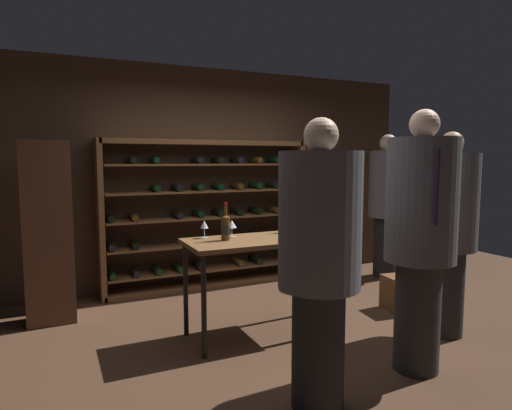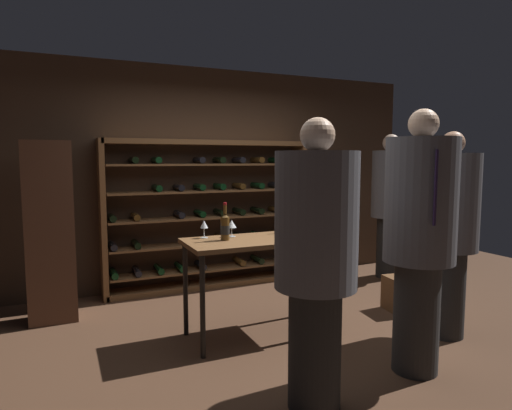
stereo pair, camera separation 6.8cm
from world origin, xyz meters
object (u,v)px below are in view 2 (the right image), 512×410
object	(u,v)px
wine_bottle_black_capsule	(293,220)
wine_glass_stemmed_center	(204,225)
wine_crate	(409,293)
wine_glass_stemmed_right	(232,224)
wine_bottle_gold_foil	(225,227)
person_bystander_red_print	(390,200)
wine_rack	(212,214)
tasting_table	(255,249)
person_guest_plum_blouse	(449,226)
display_cabinet	(50,232)
person_guest_khaki	(316,253)
person_host_in_suit	(419,231)

from	to	relation	value
wine_bottle_black_capsule	wine_glass_stemmed_center	xyz separation A→B (m)	(-0.88, 0.05, -0.01)
wine_crate	wine_glass_stemmed_right	world-z (taller)	wine_glass_stemmed_right
wine_crate	wine_bottle_gold_foil	xyz separation A→B (m)	(-2.03, 0.09, 0.82)
person_bystander_red_print	wine_crate	size ratio (longest dim) A/B	4.00
wine_crate	wine_glass_stemmed_center	bearing A→B (deg)	172.79
person_bystander_red_print	wine_bottle_gold_foil	bearing A→B (deg)	-34.42
wine_rack	wine_bottle_gold_foil	distance (m)	1.66
wine_glass_stemmed_center	wine_glass_stemmed_right	xyz separation A→B (m)	(0.25, -0.05, -0.00)
tasting_table	person_bystander_red_print	distance (m)	2.70
wine_glass_stemmed_right	person_guest_plum_blouse	bearing A→B (deg)	-27.30
person_bystander_red_print	display_cabinet	world-z (taller)	person_bystander_red_print
person_guest_plum_blouse	person_guest_khaki	bearing A→B (deg)	147.54
person_bystander_red_print	person_guest_khaki	distance (m)	3.48
person_guest_plum_blouse	person_host_in_suit	xyz separation A→B (m)	(-0.74, -0.41, 0.06)
tasting_table	wine_crate	world-z (taller)	tasting_table
wine_bottle_gold_foil	wine_bottle_black_capsule	bearing A→B (deg)	10.24
tasting_table	person_host_in_suit	size ratio (longest dim) A/B	0.64
wine_rack	wine_bottle_gold_foil	world-z (taller)	wine_rack
person_guest_plum_blouse	display_cabinet	xyz separation A→B (m)	(-3.24, 1.87, -0.12)
person_guest_khaki	wine_glass_stemmed_right	xyz separation A→B (m)	(-0.03, 1.40, -0.01)
person_guest_plum_blouse	display_cabinet	bearing A→B (deg)	100.66
person_guest_khaki	wine_bottle_gold_foil	size ratio (longest dim) A/B	5.55
person_guest_plum_blouse	wine_glass_stemmed_center	size ratio (longest dim) A/B	11.43
wine_rack	person_bystander_red_print	distance (m)	2.38
person_guest_plum_blouse	wine_bottle_black_capsule	distance (m)	1.40
wine_crate	wine_bottle_gold_foil	distance (m)	2.19
tasting_table	person_guest_plum_blouse	size ratio (longest dim) A/B	0.68
person_host_in_suit	wine_rack	bearing A→B (deg)	80.20
tasting_table	wine_glass_stemmed_right	size ratio (longest dim) A/B	8.10
person_guest_plum_blouse	wine_crate	xyz separation A→B (m)	(0.20, 0.66, -0.82)
person_host_in_suit	wine_bottle_gold_foil	size ratio (longest dim) A/B	5.87
person_guest_plum_blouse	wine_crate	size ratio (longest dim) A/B	3.81
person_bystander_red_print	person_guest_plum_blouse	world-z (taller)	person_bystander_red_print
wine_crate	wine_glass_stemmed_center	distance (m)	2.33
person_host_in_suit	wine_glass_stemmed_right	bearing A→B (deg)	103.40
wine_crate	wine_bottle_black_capsule	bearing A→B (deg)	169.93
wine_crate	person_host_in_suit	bearing A→B (deg)	-131.49
tasting_table	wine_glass_stemmed_center	world-z (taller)	wine_glass_stemmed_center
wine_bottle_black_capsule	wine_glass_stemmed_right	size ratio (longest dim) A/B	2.17
person_bystander_red_print	display_cabinet	distance (m)	4.13
wine_bottle_gold_foil	wine_bottle_black_capsule	xyz separation A→B (m)	(0.75, 0.14, 0.00)
person_guest_khaki	person_bystander_red_print	bearing A→B (deg)	168.23
wine_crate	wine_glass_stemmed_right	xyz separation A→B (m)	(-1.92, 0.23, 0.82)
display_cabinet	wine_bottle_gold_foil	world-z (taller)	display_cabinet
wine_rack	display_cabinet	xyz separation A→B (m)	(-1.81, -0.49, -0.02)
person_host_in_suit	wine_bottle_gold_foil	xyz separation A→B (m)	(-1.09, 1.16, -0.07)
tasting_table	person_guest_plum_blouse	world-z (taller)	person_guest_plum_blouse
person_bystander_red_print	display_cabinet	xyz separation A→B (m)	(-4.13, 0.06, -0.17)
wine_bottle_gold_foil	wine_glass_stemmed_center	bearing A→B (deg)	126.43
person_guest_khaki	wine_bottle_black_capsule	distance (m)	1.53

